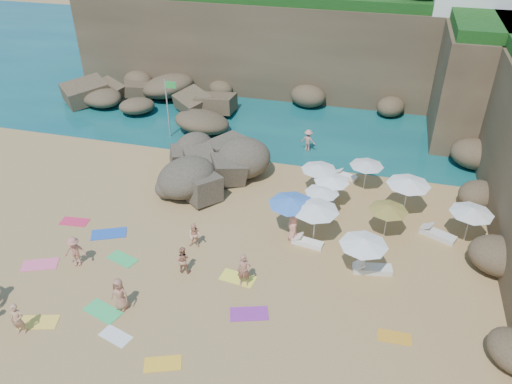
% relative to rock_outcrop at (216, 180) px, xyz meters
% --- Properties ---
extents(ground, '(120.00, 120.00, 0.00)m').
position_rel_rock_outcrop_xyz_m(ground, '(1.73, -6.72, 0.00)').
color(ground, tan).
rests_on(ground, ground).
extents(seawater, '(120.00, 120.00, 0.00)m').
position_rel_rock_outcrop_xyz_m(seawater, '(1.73, 23.28, 0.00)').
color(seawater, '#0C4751').
rests_on(seawater, ground).
extents(cliff_back, '(44.00, 8.00, 8.00)m').
position_rel_rock_outcrop_xyz_m(cliff_back, '(3.73, 18.28, 4.00)').
color(cliff_back, brown).
rests_on(cliff_back, ground).
extents(cliff_corner, '(10.00, 12.00, 8.00)m').
position_rel_rock_outcrop_xyz_m(cliff_corner, '(18.73, 13.28, 4.00)').
color(cliff_corner, brown).
rests_on(cliff_corner, ground).
extents(rock_promontory, '(12.00, 7.00, 2.00)m').
position_rel_rock_outcrop_xyz_m(rock_promontory, '(-9.27, 9.28, 0.00)').
color(rock_promontory, brown).
rests_on(rock_promontory, ground).
extents(marina_masts, '(3.10, 0.10, 6.00)m').
position_rel_rock_outcrop_xyz_m(marina_masts, '(-14.77, 23.28, 3.00)').
color(marina_masts, white).
rests_on(marina_masts, ground).
extents(rock_outcrop, '(7.69, 6.25, 2.78)m').
position_rel_rock_outcrop_xyz_m(rock_outcrop, '(0.00, 0.00, 0.00)').
color(rock_outcrop, brown).
rests_on(rock_outcrop, ground).
extents(flag_pole, '(0.89, 0.12, 4.56)m').
position_rel_rock_outcrop_xyz_m(flag_pole, '(-5.35, 5.29, 2.91)').
color(flag_pole, silver).
rests_on(flag_pole, ground).
extents(parasol_0, '(2.14, 2.14, 2.03)m').
position_rel_rock_outcrop_xyz_m(parasol_0, '(9.54, 1.45, 1.86)').
color(parasol_0, silver).
rests_on(parasol_0, ground).
extents(parasol_1, '(2.22, 2.22, 2.10)m').
position_rel_rock_outcrop_xyz_m(parasol_1, '(6.73, 0.12, 1.93)').
color(parasol_1, silver).
rests_on(parasol_1, ground).
extents(parasol_2, '(2.55, 2.55, 2.42)m').
position_rel_rock_outcrop_xyz_m(parasol_2, '(12.05, -0.74, 2.22)').
color(parasol_2, silver).
rests_on(parasol_2, ground).
extents(parasol_3, '(2.33, 2.33, 2.21)m').
position_rel_rock_outcrop_xyz_m(parasol_3, '(15.35, -2.57, 2.02)').
color(parasol_3, silver).
rests_on(parasol_3, ground).
extents(parasol_5, '(2.14, 2.14, 2.02)m').
position_rel_rock_outcrop_xyz_m(parasol_5, '(7.67, -1.01, 1.85)').
color(parasol_5, silver).
rests_on(parasol_5, ground).
extents(parasol_6, '(2.18, 2.18, 2.06)m').
position_rel_rock_outcrop_xyz_m(parasol_6, '(11.04, -3.24, 1.89)').
color(parasol_6, silver).
rests_on(parasol_6, ground).
extents(parasol_7, '(2.55, 2.55, 2.42)m').
position_rel_rock_outcrop_xyz_m(parasol_7, '(7.27, -4.71, 2.22)').
color(parasol_7, silver).
rests_on(parasol_7, ground).
extents(parasol_9, '(2.02, 2.02, 1.91)m').
position_rel_rock_outcrop_xyz_m(parasol_9, '(7.27, -2.20, 1.75)').
color(parasol_9, silver).
rests_on(parasol_9, ground).
extents(parasol_10, '(2.56, 2.56, 2.42)m').
position_rel_rock_outcrop_xyz_m(parasol_10, '(5.90, -4.40, 2.22)').
color(parasol_10, silver).
rests_on(parasol_10, ground).
extents(parasol_11, '(2.42, 2.42, 2.28)m').
position_rel_rock_outcrop_xyz_m(parasol_11, '(9.98, -6.85, 2.10)').
color(parasol_11, silver).
rests_on(parasol_11, ground).
extents(lounger_0, '(1.60, 0.74, 0.24)m').
position_rel_rock_outcrop_xyz_m(lounger_0, '(7.14, -0.44, 0.12)').
color(lounger_0, white).
rests_on(lounger_0, ground).
extents(lounger_1, '(1.63, 1.01, 0.24)m').
position_rel_rock_outcrop_xyz_m(lounger_1, '(8.26, 2.56, 0.12)').
color(lounger_1, white).
rests_on(lounger_1, ground).
extents(lounger_2, '(1.74, 0.60, 0.27)m').
position_rel_rock_outcrop_xyz_m(lounger_2, '(6.26, -1.90, 0.14)').
color(lounger_2, white).
rests_on(lounger_2, ground).
extents(lounger_3, '(1.78, 0.85, 0.27)m').
position_rel_rock_outcrop_xyz_m(lounger_3, '(7.03, -5.15, 0.13)').
color(lounger_3, white).
rests_on(lounger_3, ground).
extents(lounger_4, '(2.06, 1.44, 0.31)m').
position_rel_rock_outcrop_xyz_m(lounger_4, '(13.94, -2.62, 0.15)').
color(lounger_4, silver).
rests_on(lounger_4, ground).
extents(lounger_5, '(2.04, 1.00, 0.30)m').
position_rel_rock_outcrop_xyz_m(lounger_5, '(10.59, -6.45, 0.15)').
color(lounger_5, silver).
rests_on(lounger_5, ground).
extents(towel_1, '(2.01, 1.52, 0.03)m').
position_rel_rock_outcrop_xyz_m(towel_1, '(-6.16, -10.35, 0.02)').
color(towel_1, '#FA618A').
rests_on(towel_1, ground).
extents(towel_2, '(1.72, 1.27, 0.03)m').
position_rel_rock_outcrop_xyz_m(towel_2, '(2.56, -14.48, 0.01)').
color(towel_2, yellow).
rests_on(towel_2, ground).
extents(towel_3, '(1.98, 1.40, 0.03)m').
position_rel_rock_outcrop_xyz_m(towel_3, '(-1.34, -12.47, 0.02)').
color(towel_3, '#36C063').
rests_on(towel_3, ground).
extents(towel_4, '(1.87, 1.28, 0.03)m').
position_rel_rock_outcrop_xyz_m(towel_4, '(-3.81, -13.81, 0.01)').
color(towel_4, yellow).
rests_on(towel_4, ground).
extents(towel_5, '(1.59, 1.10, 0.03)m').
position_rel_rock_outcrop_xyz_m(towel_5, '(-0.05, -13.65, 0.01)').
color(towel_5, white).
rests_on(towel_5, ground).
extents(towel_6, '(1.95, 1.39, 0.03)m').
position_rel_rock_outcrop_xyz_m(towel_6, '(5.29, -10.88, 0.02)').
color(towel_6, purple).
rests_on(towel_6, ground).
extents(towel_7, '(1.68, 0.96, 0.03)m').
position_rel_rock_outcrop_xyz_m(towel_7, '(-6.50, -6.54, 0.01)').
color(towel_7, '#E32850').
rests_on(towel_7, ground).
extents(towel_8, '(2.17, 1.68, 0.03)m').
position_rel_rock_outcrop_xyz_m(towel_8, '(-3.99, -7.07, 0.02)').
color(towel_8, blue).
rests_on(towel_8, ground).
extents(towel_10, '(1.47, 0.77, 0.03)m').
position_rel_rock_outcrop_xyz_m(towel_10, '(11.84, -10.58, 0.01)').
color(towel_10, orange).
rests_on(towel_10, ground).
extents(towel_11, '(1.78, 1.26, 0.03)m').
position_rel_rock_outcrop_xyz_m(towel_11, '(-2.22, -8.84, 0.01)').
color(towel_11, '#36BD5E').
rests_on(towel_11, ground).
extents(towel_12, '(1.85, 1.10, 0.03)m').
position_rel_rock_outcrop_xyz_m(towel_12, '(4.10, -8.71, 0.02)').
color(towel_12, '#FFEF43').
rests_on(towel_12, ground).
extents(person_stand_0, '(0.67, 0.50, 1.66)m').
position_rel_rock_outcrop_xyz_m(person_stand_0, '(-4.16, -14.52, 0.83)').
color(person_stand_0, tan).
rests_on(person_stand_0, ground).
extents(person_stand_1, '(0.79, 0.64, 1.54)m').
position_rel_rock_outcrop_xyz_m(person_stand_1, '(1.27, -8.90, 0.77)').
color(person_stand_1, tan).
rests_on(person_stand_1, ground).
extents(person_stand_2, '(1.13, 0.64, 1.65)m').
position_rel_rock_outcrop_xyz_m(person_stand_2, '(5.16, 5.69, 0.83)').
color(person_stand_2, tan).
rests_on(person_stand_2, ground).
extents(person_stand_3, '(0.42, 0.97, 1.65)m').
position_rel_rock_outcrop_xyz_m(person_stand_3, '(7.24, -1.20, 0.83)').
color(person_stand_3, '#8E6947').
rests_on(person_stand_3, ground).
extents(person_stand_4, '(0.77, 0.93, 1.68)m').
position_rel_rock_outcrop_xyz_m(person_stand_4, '(6.14, -4.95, 0.84)').
color(person_stand_4, tan).
rests_on(person_stand_4, ground).
extents(person_stand_5, '(1.66, 0.59, 1.76)m').
position_rel_rock_outcrop_xyz_m(person_stand_5, '(-3.01, 2.45, 0.88)').
color(person_stand_5, '#A37651').
rests_on(person_stand_5, ground).
extents(person_lie_0, '(1.64, 2.00, 0.46)m').
position_rel_rock_outcrop_xyz_m(person_lie_0, '(-4.23, -9.86, 0.23)').
color(person_lie_0, '#BF725F').
rests_on(person_lie_0, ground).
extents(person_lie_2, '(0.92, 1.75, 0.46)m').
position_rel_rock_outcrop_xyz_m(person_lie_2, '(-0.56, -12.03, 0.23)').
color(person_lie_2, '#A86E54').
rests_on(person_lie_2, ground).
extents(person_lie_4, '(1.03, 1.90, 0.43)m').
position_rel_rock_outcrop_xyz_m(person_lie_4, '(4.53, -9.05, 0.22)').
color(person_lie_4, '#A66B53').
rests_on(person_lie_4, ground).
extents(person_lie_5, '(0.81, 1.50, 0.55)m').
position_rel_rock_outcrop_xyz_m(person_lie_5, '(1.15, -6.87, 0.27)').
color(person_lie_5, '#F4AC8A').
rests_on(person_lie_5, ground).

